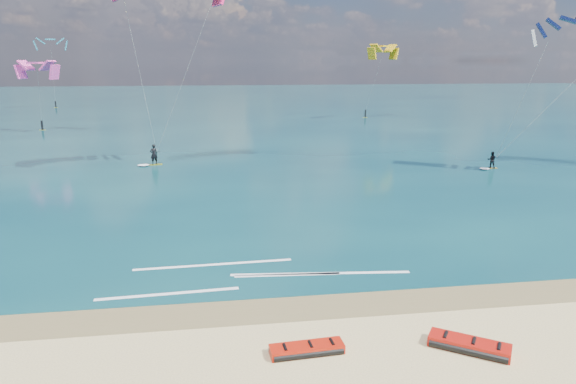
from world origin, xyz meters
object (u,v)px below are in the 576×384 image
object	(u,v)px
packed_kite_mid	(469,350)
kitesurfer_far	(538,88)
packed_kite_left	(307,353)
kitesurfer_main	(161,59)

from	to	relation	value
packed_kite_mid	kitesurfer_far	bearing A→B (deg)	88.22
kitesurfer_far	packed_kite_mid	bearing A→B (deg)	-124.28
packed_kite_mid	kitesurfer_far	xyz separation A→B (m)	(19.67, 27.19, 7.72)
packed_kite_left	kitesurfer_far	xyz separation A→B (m)	(25.45, 26.58, 7.72)
kitesurfer_main	packed_kite_mid	bearing A→B (deg)	-79.57
kitesurfer_far	kitesurfer_main	bearing A→B (deg)	171.40
packed_kite_left	kitesurfer_far	bearing A→B (deg)	42.28
packed_kite_left	kitesurfer_main	xyz separation A→B (m)	(-7.53, 32.52, 10.15)
packed_kite_left	packed_kite_mid	size ratio (longest dim) A/B	0.94
packed_kite_mid	kitesurfer_far	world-z (taller)	kitesurfer_far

